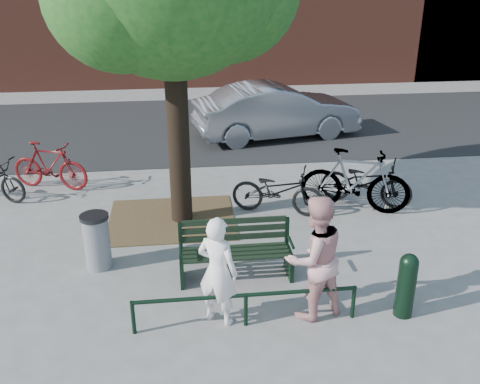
{
  "coord_description": "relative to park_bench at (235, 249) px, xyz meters",
  "views": [
    {
      "loc": [
        -0.78,
        -7.15,
        4.56
      ],
      "look_at": [
        0.18,
        1.0,
        1.03
      ],
      "focal_mm": 40.0,
      "sensor_mm": 36.0,
      "label": 1
    }
  ],
  "objects": [
    {
      "name": "person_right",
      "position": [
        0.95,
        -1.13,
        0.42
      ],
      "size": [
        1.04,
        0.92,
        1.8
      ],
      "primitive_type": "imported",
      "rotation": [
        0.0,
        0.0,
        3.46
      ],
      "color": "#D49592",
      "rests_on": "ground"
    },
    {
      "name": "parked_car",
      "position": [
        1.94,
        7.15,
        0.27
      ],
      "size": [
        4.79,
        2.42,
        1.51
      ],
      "primitive_type": "imported",
      "rotation": [
        0.0,
        0.0,
        1.76
      ],
      "color": "gray",
      "rests_on": "ground"
    },
    {
      "name": "park_bench",
      "position": [
        0.0,
        0.0,
        0.0
      ],
      "size": [
        1.74,
        0.54,
        0.97
      ],
      "color": "black",
      "rests_on": "ground"
    },
    {
      "name": "bicycle_c",
      "position": [
        1.07,
        2.19,
        -0.0
      ],
      "size": [
        1.92,
        1.24,
        0.95
      ],
      "primitive_type": "imported",
      "rotation": [
        0.0,
        0.0,
        1.21
      ],
      "color": "black",
      "rests_on": "ground"
    },
    {
      "name": "bollard",
      "position": [
        2.22,
        -1.3,
        0.04
      ],
      "size": [
        0.26,
        0.26,
        0.97
      ],
      "color": "black",
      "rests_on": "ground"
    },
    {
      "name": "road",
      "position": [
        0.0,
        8.42,
        -0.47
      ],
      "size": [
        40.0,
        7.0,
        0.01
      ],
      "primitive_type": "cube",
      "color": "black",
      "rests_on": "ground"
    },
    {
      "name": "bicycle_b",
      "position": [
        -3.6,
        4.0,
        0.05
      ],
      "size": [
        1.82,
        1.05,
        1.06
      ],
      "primitive_type": "imported",
      "rotation": [
        0.0,
        0.0,
        1.23
      ],
      "color": "#580C0D",
      "rests_on": "ground"
    },
    {
      "name": "ground",
      "position": [
        0.0,
        -0.08,
        -0.48
      ],
      "size": [
        90.0,
        90.0,
        0.0
      ],
      "primitive_type": "plane",
      "color": "gray",
      "rests_on": "ground"
    },
    {
      "name": "litter_bin",
      "position": [
        -2.17,
        0.52,
        -0.01
      ],
      "size": [
        0.45,
        0.45,
        0.93
      ],
      "color": "gray",
      "rests_on": "ground"
    },
    {
      "name": "guard_railing",
      "position": [
        0.0,
        -1.28,
        -0.08
      ],
      "size": [
        3.06,
        0.06,
        0.51
      ],
      "color": "black",
      "rests_on": "ground"
    },
    {
      "name": "person_left",
      "position": [
        -0.36,
        -1.13,
        0.31
      ],
      "size": [
        0.69,
        0.63,
        1.58
      ],
      "primitive_type": "imported",
      "rotation": [
        0.0,
        0.0,
        2.57
      ],
      "color": "white",
      "rests_on": "ground"
    },
    {
      "name": "bicycle_e",
      "position": [
        2.94,
        2.41,
        0.0
      ],
      "size": [
        1.92,
        1.44,
        0.97
      ],
      "primitive_type": "imported",
      "rotation": [
        0.0,
        0.0,
        1.08
      ],
      "color": "black",
      "rests_on": "ground"
    },
    {
      "name": "bicycle_d",
      "position": [
        2.6,
        2.12,
        0.16
      ],
      "size": [
        2.2,
        1.29,
        1.28
      ],
      "primitive_type": "imported",
      "rotation": [
        0.0,
        0.0,
        1.22
      ],
      "color": "gray",
      "rests_on": "ground"
    },
    {
      "name": "dirt_pit",
      "position": [
        -1.0,
        2.12,
        -0.47
      ],
      "size": [
        2.4,
        2.0,
        0.02
      ],
      "primitive_type": "cube",
      "color": "brown",
      "rests_on": "ground"
    }
  ]
}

